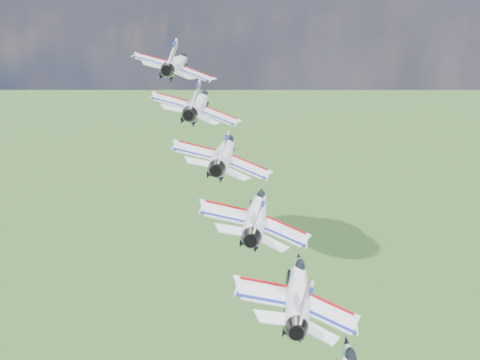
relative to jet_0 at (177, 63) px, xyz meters
The scene contains 5 objects.
jet_0 is the anchor object (origin of this frame).
jet_1 10.65m from the jet_0, 43.02° to the right, with size 10.68×15.81×4.72m, color silver, non-canonical shape.
jet_2 21.30m from the jet_0, 43.02° to the right, with size 10.68×15.81×4.72m, color silver, non-canonical shape.
jet_3 31.95m from the jet_0, 43.02° to the right, with size 10.68×15.81×4.72m, color silver, non-canonical shape.
jet_4 42.61m from the jet_0, 43.02° to the right, with size 10.68×15.81×4.72m, color white, non-canonical shape.
Camera 1 is at (40.09, -50.06, 165.27)m, focal length 50.00 mm.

